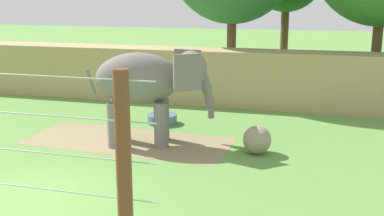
# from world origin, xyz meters

# --- Properties ---
(ground_plane) EXTENTS (120.00, 120.00, 0.00)m
(ground_plane) POSITION_xyz_m (0.00, 0.00, 0.00)
(ground_plane) COLOR #609342
(dirt_patch) EXTENTS (6.84, 3.14, 0.01)m
(dirt_patch) POSITION_xyz_m (0.38, 4.97, 0.00)
(dirt_patch) COLOR #937F5B
(dirt_patch) RESTS_ON ground
(embankment_wall) EXTENTS (36.00, 1.80, 2.38)m
(embankment_wall) POSITION_xyz_m (0.00, 11.25, 1.19)
(embankment_wall) COLOR tan
(embankment_wall) RESTS_ON ground
(elephant) EXTENTS (3.92, 2.19, 2.99)m
(elephant) POSITION_xyz_m (1.13, 4.94, 1.98)
(elephant) COLOR slate
(elephant) RESTS_ON ground
(enrichment_ball) EXTENTS (0.85, 0.85, 0.85)m
(enrichment_ball) POSITION_xyz_m (4.62, 4.86, 0.43)
(enrichment_ball) COLOR gray
(enrichment_ball) RESTS_ON ground
(water_tub) EXTENTS (1.10, 1.10, 0.35)m
(water_tub) POSITION_xyz_m (0.75, 7.32, 0.18)
(water_tub) COLOR slate
(water_tub) RESTS_ON ground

